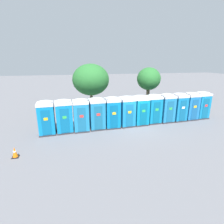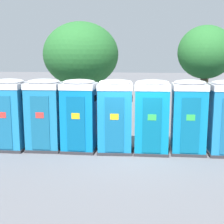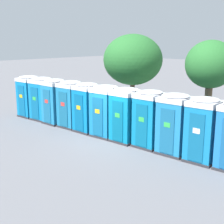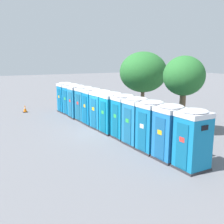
{
  "view_description": "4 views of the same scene",
  "coord_description": "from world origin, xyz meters",
  "px_view_note": "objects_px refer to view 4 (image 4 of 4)",
  "views": [
    {
      "loc": [
        -5.14,
        -13.0,
        5.27
      ],
      "look_at": [
        -1.92,
        0.2,
        1.3
      ],
      "focal_mm": 28.0,
      "sensor_mm": 36.0,
      "label": 1
    },
    {
      "loc": [
        0.63,
        -10.36,
        3.26
      ],
      "look_at": [
        -0.76,
        0.25,
        1.4
      ],
      "focal_mm": 50.0,
      "sensor_mm": 36.0,
      "label": 2
    },
    {
      "loc": [
        9.7,
        -10.39,
        4.61
      ],
      "look_at": [
        -0.24,
        0.28,
        1.27
      ],
      "focal_mm": 50.0,
      "sensor_mm": 36.0,
      "label": 3
    },
    {
      "loc": [
        14.27,
        -7.18,
        4.49
      ],
      "look_at": [
        0.65,
        0.32,
        1.31
      ],
      "focal_mm": 42.0,
      "sensor_mm": 36.0,
      "label": 4
    }
  ],
  "objects_px": {
    "portapotty_4": "(92,106)",
    "portapotty_6": "(111,112)",
    "portapotty_2": "(77,101)",
    "portapotty_3": "(85,103)",
    "traffic_cone": "(25,109)",
    "street_tree_1": "(143,72)",
    "portapotty_10": "(170,132)",
    "portapotty_8": "(136,121)",
    "portapotty_0": "(66,97)",
    "portapotty_7": "(124,116)",
    "portapotty_9": "(151,126)",
    "portapotty_11": "(193,139)",
    "portapotty_1": "(72,99)",
    "portapotty_5": "(101,109)",
    "street_tree_0": "(184,77)"
  },
  "relations": [
    {
      "from": "portapotty_6",
      "to": "portapotty_8",
      "type": "xyz_separation_m",
      "value": [
        2.52,
        0.13,
        -0.0
      ]
    },
    {
      "from": "portapotty_4",
      "to": "portapotty_9",
      "type": "relative_size",
      "value": 1.0
    },
    {
      "from": "portapotty_10",
      "to": "street_tree_1",
      "type": "height_order",
      "value": "street_tree_1"
    },
    {
      "from": "portapotty_3",
      "to": "traffic_cone",
      "type": "bearing_deg",
      "value": -147.71
    },
    {
      "from": "portapotty_7",
      "to": "traffic_cone",
      "type": "xyz_separation_m",
      "value": [
        -10.27,
        -3.55,
        -0.97
      ]
    },
    {
      "from": "portapotty_0",
      "to": "portapotty_3",
      "type": "relative_size",
      "value": 1.0
    },
    {
      "from": "portapotty_2",
      "to": "portapotty_6",
      "type": "relative_size",
      "value": 1.0
    },
    {
      "from": "portapotty_6",
      "to": "portapotty_10",
      "type": "height_order",
      "value": "same"
    },
    {
      "from": "portapotty_9",
      "to": "street_tree_1",
      "type": "relative_size",
      "value": 0.5
    },
    {
      "from": "portapotty_6",
      "to": "street_tree_1",
      "type": "xyz_separation_m",
      "value": [
        -3.58,
        4.86,
        2.14
      ]
    },
    {
      "from": "portapotty_4",
      "to": "portapotty_2",
      "type": "bearing_deg",
      "value": -176.87
    },
    {
      "from": "portapotty_0",
      "to": "portapotty_2",
      "type": "bearing_deg",
      "value": 1.44
    },
    {
      "from": "traffic_cone",
      "to": "portapotty_0",
      "type": "bearing_deg",
      "value": 65.09
    },
    {
      "from": "street_tree_0",
      "to": "traffic_cone",
      "type": "relative_size",
      "value": 7.28
    },
    {
      "from": "portapotty_2",
      "to": "portapotty_6",
      "type": "distance_m",
      "value": 5.05
    },
    {
      "from": "portapotty_2",
      "to": "portapotty_7",
      "type": "height_order",
      "value": "same"
    },
    {
      "from": "portapotty_3",
      "to": "traffic_cone",
      "type": "distance_m",
      "value": 6.26
    },
    {
      "from": "portapotty_0",
      "to": "portapotty_7",
      "type": "relative_size",
      "value": 1.0
    },
    {
      "from": "portapotty_7",
      "to": "portapotty_10",
      "type": "distance_m",
      "value": 3.79
    },
    {
      "from": "portapotty_1",
      "to": "traffic_cone",
      "type": "height_order",
      "value": "portapotty_1"
    },
    {
      "from": "portapotty_4",
      "to": "portapotty_6",
      "type": "relative_size",
      "value": 1.0
    },
    {
      "from": "portapotty_4",
      "to": "portapotty_7",
      "type": "xyz_separation_m",
      "value": [
        3.78,
        0.23,
        0.0
      ]
    },
    {
      "from": "portapotty_8",
      "to": "street_tree_1",
      "type": "height_order",
      "value": "street_tree_1"
    },
    {
      "from": "portapotty_6",
      "to": "portapotty_8",
      "type": "bearing_deg",
      "value": 3.06
    },
    {
      "from": "portapotty_6",
      "to": "street_tree_0",
      "type": "height_order",
      "value": "street_tree_0"
    },
    {
      "from": "portapotty_5",
      "to": "portapotty_8",
      "type": "xyz_separation_m",
      "value": [
        3.78,
        0.19,
        -0.0
      ]
    },
    {
      "from": "portapotty_6",
      "to": "portapotty_11",
      "type": "bearing_deg",
      "value": 2.91
    },
    {
      "from": "portapotty_3",
      "to": "portapotty_5",
      "type": "height_order",
      "value": "same"
    },
    {
      "from": "portapotty_4",
      "to": "portapotty_6",
      "type": "height_order",
      "value": "same"
    },
    {
      "from": "portapotty_9",
      "to": "traffic_cone",
      "type": "bearing_deg",
      "value": -164.41
    },
    {
      "from": "portapotty_3",
      "to": "traffic_cone",
      "type": "relative_size",
      "value": 3.97
    },
    {
      "from": "portapotty_1",
      "to": "portapotty_5",
      "type": "xyz_separation_m",
      "value": [
        5.05,
        0.16,
        0.0
      ]
    },
    {
      "from": "portapotty_8",
      "to": "traffic_cone",
      "type": "bearing_deg",
      "value": -162.91
    },
    {
      "from": "portapotty_9",
      "to": "portapotty_6",
      "type": "bearing_deg",
      "value": -177.61
    },
    {
      "from": "portapotty_5",
      "to": "traffic_cone",
      "type": "height_order",
      "value": "portapotty_5"
    },
    {
      "from": "portapotty_0",
      "to": "traffic_cone",
      "type": "distance_m",
      "value": 3.57
    },
    {
      "from": "portapotty_2",
      "to": "portapotty_10",
      "type": "distance_m",
      "value": 10.1
    },
    {
      "from": "portapotty_3",
      "to": "portapotty_10",
      "type": "height_order",
      "value": "same"
    },
    {
      "from": "portapotty_8",
      "to": "street_tree_0",
      "type": "xyz_separation_m",
      "value": [
        -0.26,
        3.44,
        2.17
      ]
    },
    {
      "from": "portapotty_5",
      "to": "street_tree_1",
      "type": "relative_size",
      "value": 0.5
    },
    {
      "from": "portapotty_2",
      "to": "portapotty_8",
      "type": "relative_size",
      "value": 1.0
    },
    {
      "from": "portapotty_4",
      "to": "portapotty_7",
      "type": "height_order",
      "value": "same"
    },
    {
      "from": "portapotty_0",
      "to": "portapotty_3",
      "type": "height_order",
      "value": "same"
    },
    {
      "from": "portapotty_5",
      "to": "portapotty_9",
      "type": "height_order",
      "value": "same"
    },
    {
      "from": "portapotty_2",
      "to": "portapotty_0",
      "type": "bearing_deg",
      "value": -178.56
    },
    {
      "from": "portapotty_7",
      "to": "street_tree_0",
      "type": "xyz_separation_m",
      "value": [
        1.01,
        3.44,
        2.17
      ]
    },
    {
      "from": "portapotty_2",
      "to": "portapotty_7",
      "type": "bearing_deg",
      "value": 3.33
    },
    {
      "from": "portapotty_0",
      "to": "portapotty_5",
      "type": "relative_size",
      "value": 1.0
    },
    {
      "from": "portapotty_2",
      "to": "portapotty_9",
      "type": "relative_size",
      "value": 1.0
    },
    {
      "from": "portapotty_4",
      "to": "portapotty_8",
      "type": "distance_m",
      "value": 5.05
    }
  ]
}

